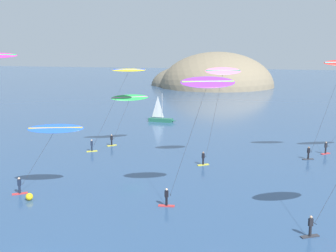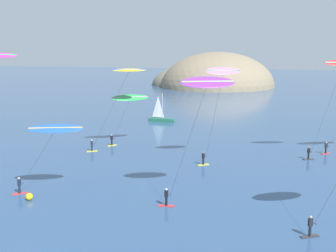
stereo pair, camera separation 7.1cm
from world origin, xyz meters
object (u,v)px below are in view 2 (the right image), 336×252
sailboat_near (162,119)px  kitesurfer_pink (221,79)px  kitesurfer_green (129,101)px  kitesurfer_blue (53,132)px  marker_buoy (29,197)px  kitesurfer_purple (205,91)px  kitesurfer_yellow (125,78)px

sailboat_near → kitesurfer_pink: size_ratio=0.49×
sailboat_near → kitesurfer_green: kitesurfer_green is taller
kitesurfer_blue → marker_buoy: 6.51m
kitesurfer_green → kitesurfer_purple: size_ratio=0.64×
sailboat_near → marker_buoy: sailboat_near is taller
kitesurfer_yellow → kitesurfer_pink: kitesurfer_pink is taller
kitesurfer_purple → kitesurfer_pink: 14.24m
kitesurfer_pink → kitesurfer_purple: bearing=-87.0°
kitesurfer_blue → marker_buoy: (-1.34, -2.58, -5.82)m
kitesurfer_yellow → kitesurfer_pink: size_ratio=0.96×
kitesurfer_pink → kitesurfer_blue: bearing=-132.7°
kitesurfer_green → kitesurfer_yellow: bearing=-75.0°
kitesurfer_pink → marker_buoy: 25.65m
kitesurfer_green → kitesurfer_pink: kitesurfer_pink is taller
kitesurfer_purple → kitesurfer_blue: kitesurfer_purple is taller
marker_buoy → sailboat_near: bearing=90.8°
kitesurfer_purple → marker_buoy: size_ratio=16.93×
sailboat_near → kitesurfer_yellow: (2.00, -24.38, 9.65)m
sailboat_near → kitesurfer_purple: 46.72m
kitesurfer_purple → kitesurfer_pink: (-0.74, 14.22, 0.11)m
sailboat_near → kitesurfer_pink: bearing=-60.5°
kitesurfer_green → marker_buoy: kitesurfer_green is taller
kitesurfer_green → marker_buoy: (-0.37, -25.39, -6.28)m
kitesurfer_green → kitesurfer_yellow: size_ratio=0.65×
kitesurfer_purple → marker_buoy: 19.39m
kitesurfer_pink → marker_buoy: kitesurfer_pink is taller
kitesurfer_blue → kitesurfer_pink: size_ratio=0.58×
kitesurfer_yellow → kitesurfer_green: bearing=105.0°
kitesurfer_green → kitesurfer_yellow: (1.00, -3.75, 3.66)m
kitesurfer_purple → kitesurfer_yellow: bearing=129.2°
kitesurfer_purple → kitesurfer_pink: size_ratio=0.98×
sailboat_near → kitesurfer_blue: bearing=-87.4°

